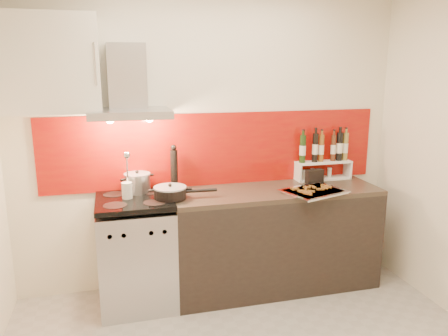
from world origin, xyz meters
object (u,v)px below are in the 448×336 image
object	(u,v)px
stock_pot	(137,183)
saute_pan	(171,192)
pepper_mill	(174,169)
counter	(274,238)
range_stove	(137,253)
baking_tray	(313,191)

from	to	relation	value
stock_pot	saute_pan	size ratio (longest dim) A/B	0.43
saute_pan	pepper_mill	bearing A→B (deg)	75.60
counter	saute_pan	distance (m)	1.05
range_stove	counter	distance (m)	1.20
range_stove	saute_pan	xyz separation A→B (m)	(0.29, -0.06, 0.52)
baking_tray	stock_pot	bearing A→B (deg)	165.51
saute_pan	baking_tray	size ratio (longest dim) A/B	0.88
counter	pepper_mill	bearing A→B (deg)	168.19
range_stove	counter	xyz separation A→B (m)	(1.20, 0.00, 0.01)
counter	baking_tray	size ratio (longest dim) A/B	3.11
saute_pan	baking_tray	bearing A→B (deg)	-6.26
saute_pan	stock_pot	bearing A→B (deg)	135.96
counter	saute_pan	world-z (taller)	saute_pan
counter	baking_tray	world-z (taller)	baking_tray
range_stove	baking_tray	world-z (taller)	baking_tray
counter	pepper_mill	world-z (taller)	pepper_mill
pepper_mill	counter	bearing A→B (deg)	-11.81
stock_pot	baking_tray	distance (m)	1.47
stock_pot	baking_tray	bearing A→B (deg)	-14.49
pepper_mill	baking_tray	size ratio (longest dim) A/B	0.68
stock_pot	baking_tray	xyz separation A→B (m)	(1.42, -0.37, -0.07)
range_stove	pepper_mill	xyz separation A→B (m)	(0.35, 0.18, 0.65)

